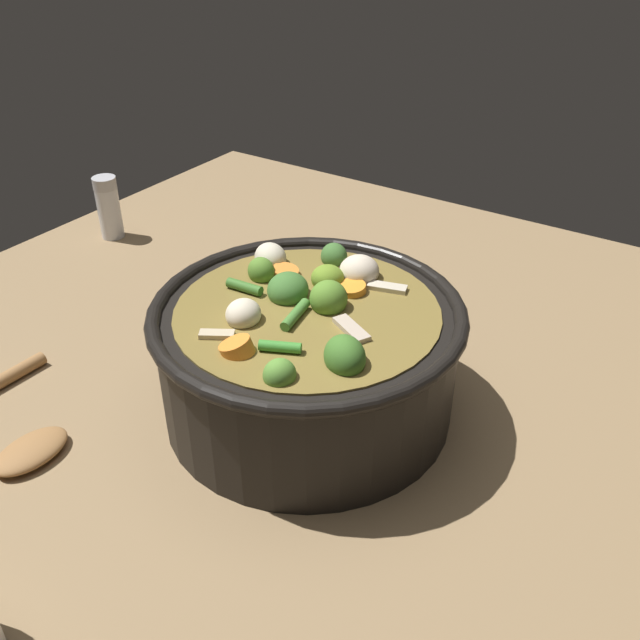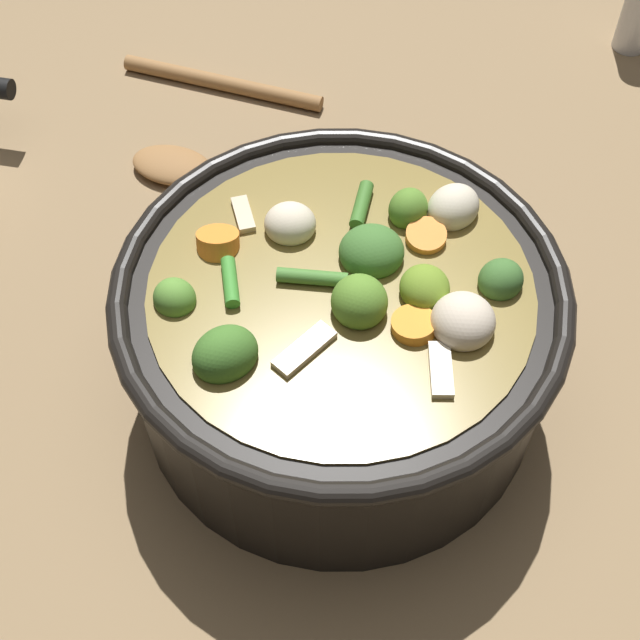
# 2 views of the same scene
# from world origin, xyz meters

# --- Properties ---
(ground_plane) EXTENTS (1.10, 1.10, 0.00)m
(ground_plane) POSITION_xyz_m (0.00, 0.00, 0.00)
(ground_plane) COLOR #8C704C
(cooking_pot) EXTENTS (0.29, 0.29, 0.14)m
(cooking_pot) POSITION_xyz_m (0.00, 0.00, 0.06)
(cooking_pot) COLOR black
(cooking_pot) RESTS_ON ground_plane
(salt_shaker) EXTENTS (0.03, 0.03, 0.09)m
(salt_shaker) POSITION_xyz_m (0.16, 0.46, 0.05)
(salt_shaker) COLOR silver
(salt_shaker) RESTS_ON ground_plane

